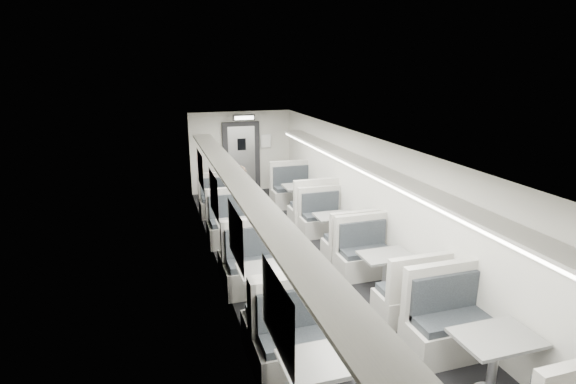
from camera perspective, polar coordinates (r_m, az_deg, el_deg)
room at (r=7.89m, az=2.69°, el=-2.83°), size 3.24×12.24×2.64m
booth_left_a at (r=10.83m, az=-8.06°, el=-2.34°), size 1.00×2.04×1.09m
booth_left_b at (r=8.93m, az=-5.92°, el=-6.06°), size 1.11×2.24×1.20m
booth_left_c at (r=7.00m, az=-2.29°, el=-12.46°), size 1.13×2.29×1.23m
booth_right_a at (r=11.39m, az=1.80°, el=-1.03°), size 1.12×2.27×1.21m
booth_right_b at (r=9.54m, az=5.93°, el=-4.86°), size 0.99×2.02×1.08m
booth_right_c at (r=7.76m, az=12.23°, el=-10.14°), size 1.03×2.08×1.11m
booth_right_d at (r=6.01m, az=24.59°, el=-19.39°), size 1.12×2.28×1.22m
passenger at (r=10.46m, az=-5.88°, el=-0.73°), size 0.64×0.55×1.49m
window_a at (r=10.74m, az=-11.05°, el=2.84°), size 0.02×1.18×0.84m
window_b at (r=8.62m, az=-9.39°, el=-0.33°), size 0.02×1.18×0.84m
window_c at (r=6.56m, az=-6.65°, el=-5.53°), size 0.02×1.18×0.84m
window_d at (r=4.63m, az=-1.36°, el=-15.19°), size 0.02×1.18×0.84m
luggage_rack_left at (r=7.08m, az=-5.92°, el=0.95°), size 0.46×10.40×0.09m
luggage_rack_right at (r=7.93m, az=12.00°, el=2.32°), size 0.46×10.40×0.09m
vestibule_door at (r=13.47m, az=-5.91°, el=4.36°), size 1.10×0.13×2.10m
exit_sign at (r=12.80m, az=-5.63°, el=9.39°), size 0.62×0.12×0.16m
wall_notice at (r=13.54m, az=-2.83°, el=6.47°), size 0.32×0.02×0.40m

